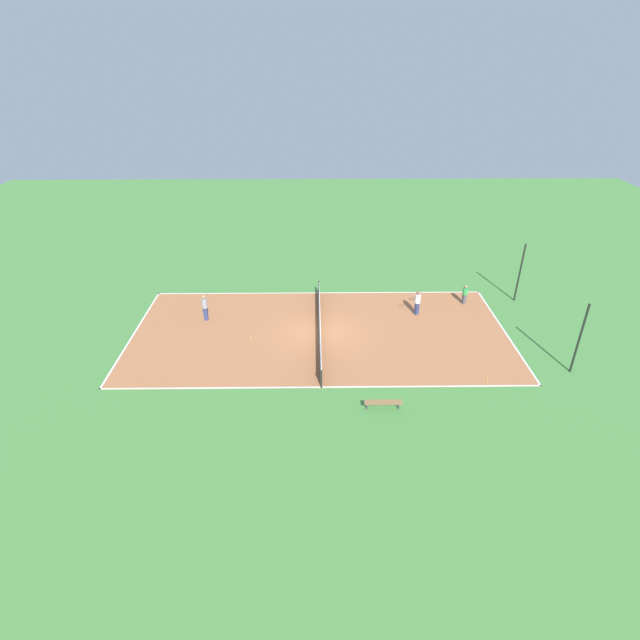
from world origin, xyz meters
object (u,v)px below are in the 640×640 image
at_px(bench, 383,403).
at_px(player_near_white, 417,301).
at_px(tennis_ball_right_alley, 251,338).
at_px(fence_post_back_right, 579,339).
at_px(player_far_green, 465,293).
at_px(player_baseline_gray, 205,306).
at_px(tennis_ball_left_sideline, 487,379).
at_px(tennis_net, 320,326).
at_px(fence_post_back_left, 520,273).

bearing_deg(bench, player_near_white, 70.78).
xyz_separation_m(tennis_ball_right_alley, fence_post_back_right, (3.66, 17.76, 2.00)).
xyz_separation_m(player_far_green, fence_post_back_right, (8.12, 3.66, 1.28)).
height_order(player_baseline_gray, fence_post_back_right, fence_post_back_right).
relative_size(tennis_ball_left_sideline, fence_post_back_right, 0.02).
bearing_deg(fence_post_back_right, tennis_net, -107.63).
height_order(tennis_ball_right_alley, fence_post_back_left, fence_post_back_left).
distance_m(player_far_green, fence_post_back_right, 9.00).
distance_m(player_near_white, player_baseline_gray, 13.67).
relative_size(tennis_net, fence_post_back_right, 2.69).
bearing_deg(bench, player_baseline_gray, 138.52).
bearing_deg(fence_post_back_right, player_baseline_gray, -106.08).
height_order(bench, player_far_green, player_far_green).
height_order(tennis_ball_right_alley, tennis_ball_left_sideline, same).
bearing_deg(player_far_green, player_baseline_gray, 162.11).
bearing_deg(player_near_white, bench, 35.50).
distance_m(tennis_net, tennis_ball_right_alley, 4.28).
bearing_deg(player_baseline_gray, tennis_ball_left_sideline, 156.26).
xyz_separation_m(player_baseline_gray, fence_post_back_left, (-2.60, 20.86, 1.01)).
relative_size(bench, tennis_ball_right_alley, 27.11).
bearing_deg(player_far_green, fence_post_back_left, -17.29).
bearing_deg(tennis_ball_right_alley, player_baseline_gray, -127.20).
xyz_separation_m(tennis_ball_left_sideline, fence_post_back_left, (-9.32, 4.74, 2.00)).
distance_m(bench, player_far_green, 13.17).
bearing_deg(tennis_ball_left_sideline, player_near_white, -161.43).
height_order(bench, tennis_ball_right_alley, bench).
xyz_separation_m(tennis_net, player_baseline_gray, (-1.71, -7.30, 0.54)).
distance_m(player_baseline_gray, tennis_ball_right_alley, 4.02).
xyz_separation_m(tennis_net, fence_post_back_right, (4.31, 13.55, 1.55)).
relative_size(bench, player_near_white, 1.10).
relative_size(player_far_green, fence_post_back_right, 0.33).
bearing_deg(bench, tennis_net, 111.97).
relative_size(player_baseline_gray, tennis_ball_left_sideline, 26.20).
relative_size(tennis_net, bench, 6.02).
distance_m(tennis_ball_right_alley, fence_post_back_left, 18.54).
relative_size(player_far_green, fence_post_back_left, 0.33).
distance_m(tennis_net, fence_post_back_left, 14.30).
relative_size(tennis_net, tennis_ball_right_alley, 163.07).
distance_m(bench, fence_post_back_right, 11.14).
bearing_deg(player_near_white, tennis_ball_right_alley, -19.69).
relative_size(player_near_white, tennis_ball_left_sideline, 24.69).
xyz_separation_m(player_far_green, fence_post_back_left, (-0.49, 3.66, 1.28)).
bearing_deg(tennis_net, player_baseline_gray, -103.15).
distance_m(tennis_ball_left_sideline, fence_post_back_left, 10.65).
bearing_deg(fence_post_back_left, player_near_white, -74.43).
height_order(tennis_net, player_near_white, player_near_white).
height_order(tennis_net, player_baseline_gray, player_baseline_gray).
bearing_deg(fence_post_back_right, tennis_ball_left_sideline, -81.50).
bearing_deg(player_near_white, player_baseline_gray, -32.79).
relative_size(player_near_white, tennis_ball_right_alley, 24.69).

